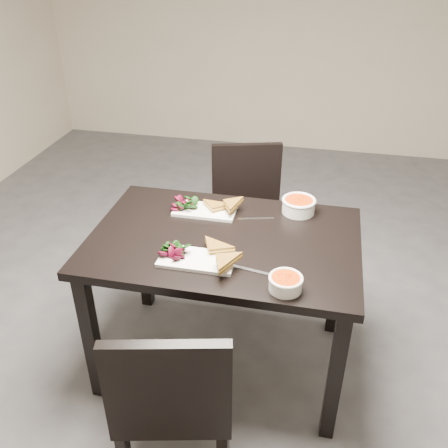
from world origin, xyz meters
name	(u,v)px	position (x,y,z in m)	size (l,w,h in m)	color
ground	(259,301)	(0.00, 0.00, 0.00)	(5.00, 5.00, 0.00)	#47474C
table	(224,256)	(-0.11, -0.49, 0.65)	(1.20, 0.80, 0.75)	black
chair_near	(173,395)	(-0.16, -1.16, 0.48)	(0.50, 0.50, 0.85)	black
chair_far	(248,208)	(-0.13, 0.27, 0.48)	(0.52, 0.52, 0.85)	black
plate_near	(197,260)	(-0.18, -0.69, 0.76)	(0.31, 0.16, 0.02)	white
sandwich_near	(213,253)	(-0.12, -0.68, 0.79)	(0.16, 0.12, 0.05)	#9A6820
salad_near	(174,251)	(-0.28, -0.69, 0.79)	(0.10, 0.09, 0.04)	black
soup_bowl_near	(286,282)	(0.19, -0.80, 0.78)	(0.13, 0.13, 0.06)	white
cutlery_near	(252,270)	(0.05, -0.71, 0.75)	(0.18, 0.02, 0.00)	silver
plate_far	(205,211)	(-0.25, -0.29, 0.76)	(0.30, 0.15, 0.01)	white
sandwich_far	(217,208)	(-0.19, -0.30, 0.79)	(0.15, 0.11, 0.05)	#9A6820
salad_far	(185,204)	(-0.35, -0.29, 0.79)	(0.09, 0.08, 0.04)	black
soup_bowl_far	(299,205)	(0.19, -0.19, 0.79)	(0.16, 0.16, 0.07)	white
cutlery_far	(255,219)	(0.00, -0.30, 0.75)	(0.18, 0.02, 0.00)	silver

